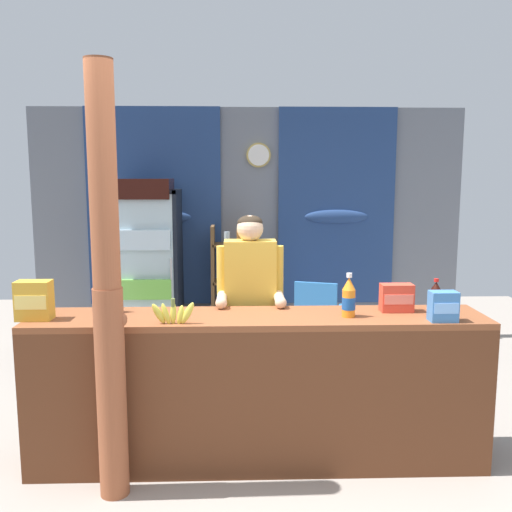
{
  "coord_description": "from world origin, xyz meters",
  "views": [
    {
      "loc": [
        -0.11,
        -2.96,
        1.88
      ],
      "look_at": [
        0.02,
        1.07,
        1.3
      ],
      "focal_mm": 38.63,
      "sensor_mm": 36.0,
      "label": 1
    }
  ],
  "objects_px": {
    "soda_bottle_cola": "(436,297)",
    "banana_bunch": "(173,313)",
    "snack_box_crackers": "(397,298)",
    "plastic_lawn_chair": "(318,316)",
    "soda_bottle_orange_soda": "(349,298)",
    "snack_box_biscuit": "(443,306)",
    "timber_post": "(108,297)",
    "drink_fridge": "(149,260)",
    "snack_box_choco_powder": "(34,300)",
    "stall_counter": "(259,380)",
    "shopkeeper": "(250,298)",
    "soda_bottle_grape_soda": "(116,299)",
    "bottle_shelf_rack": "(233,285)"
  },
  "relations": [
    {
      "from": "timber_post",
      "to": "snack_box_crackers",
      "type": "xyz_separation_m",
      "value": [
        1.79,
        0.45,
        -0.12
      ]
    },
    {
      "from": "drink_fridge",
      "to": "soda_bottle_grape_soda",
      "type": "distance_m",
      "value": 2.16
    },
    {
      "from": "snack_box_crackers",
      "to": "plastic_lawn_chair",
      "type": "bearing_deg",
      "value": 98.09
    },
    {
      "from": "timber_post",
      "to": "shopkeeper",
      "type": "relative_size",
      "value": 1.56
    },
    {
      "from": "snack_box_crackers",
      "to": "timber_post",
      "type": "bearing_deg",
      "value": -166.01
    },
    {
      "from": "timber_post",
      "to": "snack_box_biscuit",
      "type": "distance_m",
      "value": 2.02
    },
    {
      "from": "plastic_lawn_chair",
      "to": "snack_box_crackers",
      "type": "relative_size",
      "value": 4.07
    },
    {
      "from": "plastic_lawn_chair",
      "to": "snack_box_biscuit",
      "type": "xyz_separation_m",
      "value": [
        0.47,
        -2.07,
        0.59
      ]
    },
    {
      "from": "timber_post",
      "to": "snack_box_choco_powder",
      "type": "relative_size",
      "value": 10.18
    },
    {
      "from": "soda_bottle_cola",
      "to": "banana_bunch",
      "type": "distance_m",
      "value": 1.75
    },
    {
      "from": "soda_bottle_orange_soda",
      "to": "banana_bunch",
      "type": "relative_size",
      "value": 1.0
    },
    {
      "from": "soda_bottle_orange_soda",
      "to": "soda_bottle_grape_soda",
      "type": "bearing_deg",
      "value": 173.82
    },
    {
      "from": "drink_fridge",
      "to": "soda_bottle_orange_soda",
      "type": "bearing_deg",
      "value": -54.61
    },
    {
      "from": "drink_fridge",
      "to": "banana_bunch",
      "type": "distance_m",
      "value": 2.51
    },
    {
      "from": "soda_bottle_cola",
      "to": "snack_box_crackers",
      "type": "bearing_deg",
      "value": -171.97
    },
    {
      "from": "soda_bottle_cola",
      "to": "stall_counter",
      "type": "bearing_deg",
      "value": -169.44
    },
    {
      "from": "timber_post",
      "to": "snack_box_biscuit",
      "type": "relative_size",
      "value": 13.37
    },
    {
      "from": "soda_bottle_cola",
      "to": "snack_box_choco_powder",
      "type": "relative_size",
      "value": 0.86
    },
    {
      "from": "drink_fridge",
      "to": "plastic_lawn_chair",
      "type": "xyz_separation_m",
      "value": [
        1.73,
        -0.38,
        -0.52
      ]
    },
    {
      "from": "snack_box_choco_powder",
      "to": "stall_counter",
      "type": "bearing_deg",
      "value": -1.85
    },
    {
      "from": "snack_box_biscuit",
      "to": "snack_box_crackers",
      "type": "bearing_deg",
      "value": 130.36
    },
    {
      "from": "soda_bottle_cola",
      "to": "soda_bottle_grape_soda",
      "type": "bearing_deg",
      "value": -179.96
    },
    {
      "from": "drink_fridge",
      "to": "snack_box_biscuit",
      "type": "height_order",
      "value": "drink_fridge"
    },
    {
      "from": "bottle_shelf_rack",
      "to": "timber_post",
      "type": "bearing_deg",
      "value": -103.74
    },
    {
      "from": "timber_post",
      "to": "drink_fridge",
      "type": "distance_m",
      "value": 2.65
    },
    {
      "from": "bottle_shelf_rack",
      "to": "stall_counter",
      "type": "bearing_deg",
      "value": -85.86
    },
    {
      "from": "stall_counter",
      "to": "snack_box_crackers",
      "type": "distance_m",
      "value": 1.06
    },
    {
      "from": "bottle_shelf_rack",
      "to": "snack_box_biscuit",
      "type": "height_order",
      "value": "bottle_shelf_rack"
    },
    {
      "from": "soda_bottle_orange_soda",
      "to": "soda_bottle_cola",
      "type": "distance_m",
      "value": 0.64
    },
    {
      "from": "timber_post",
      "to": "banana_bunch",
      "type": "bearing_deg",
      "value": 28.21
    },
    {
      "from": "drink_fridge",
      "to": "banana_bunch",
      "type": "height_order",
      "value": "drink_fridge"
    },
    {
      "from": "drink_fridge",
      "to": "plastic_lawn_chair",
      "type": "height_order",
      "value": "drink_fridge"
    },
    {
      "from": "stall_counter",
      "to": "soda_bottle_cola",
      "type": "relative_size",
      "value": 13.79
    },
    {
      "from": "stall_counter",
      "to": "shopkeeper",
      "type": "bearing_deg",
      "value": 94.31
    },
    {
      "from": "soda_bottle_cola",
      "to": "snack_box_biscuit",
      "type": "relative_size",
      "value": 1.13
    },
    {
      "from": "snack_box_choco_powder",
      "to": "soda_bottle_cola",
      "type": "bearing_deg",
      "value": 3.92
    },
    {
      "from": "timber_post",
      "to": "drink_fridge",
      "type": "height_order",
      "value": "timber_post"
    },
    {
      "from": "snack_box_biscuit",
      "to": "bottle_shelf_rack",
      "type": "bearing_deg",
      "value": 116.81
    },
    {
      "from": "shopkeeper",
      "to": "snack_box_crackers",
      "type": "bearing_deg",
      "value": -21.25
    },
    {
      "from": "snack_box_biscuit",
      "to": "banana_bunch",
      "type": "relative_size",
      "value": 0.66
    },
    {
      "from": "soda_bottle_cola",
      "to": "drink_fridge",
      "type": "bearing_deg",
      "value": 136.49
    },
    {
      "from": "stall_counter",
      "to": "soda_bottle_grape_soda",
      "type": "distance_m",
      "value": 1.07
    },
    {
      "from": "stall_counter",
      "to": "soda_bottle_cola",
      "type": "height_order",
      "value": "soda_bottle_cola"
    },
    {
      "from": "plastic_lawn_chair",
      "to": "snack_box_choco_powder",
      "type": "bearing_deg",
      "value": -136.61
    },
    {
      "from": "stall_counter",
      "to": "plastic_lawn_chair",
      "type": "distance_m",
      "value": 2.1
    },
    {
      "from": "stall_counter",
      "to": "banana_bunch",
      "type": "xyz_separation_m",
      "value": [
        -0.52,
        -0.08,
        0.46
      ]
    },
    {
      "from": "shopkeeper",
      "to": "soda_bottle_grape_soda",
      "type": "bearing_deg",
      "value": -159.32
    },
    {
      "from": "drink_fridge",
      "to": "banana_bunch",
      "type": "xyz_separation_m",
      "value": [
        0.54,
        -2.45,
        0.05
      ]
    },
    {
      "from": "shopkeeper",
      "to": "plastic_lawn_chair",
      "type": "bearing_deg",
      "value": 63.87
    },
    {
      "from": "snack_box_crackers",
      "to": "banana_bunch",
      "type": "relative_size",
      "value": 0.74
    }
  ]
}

